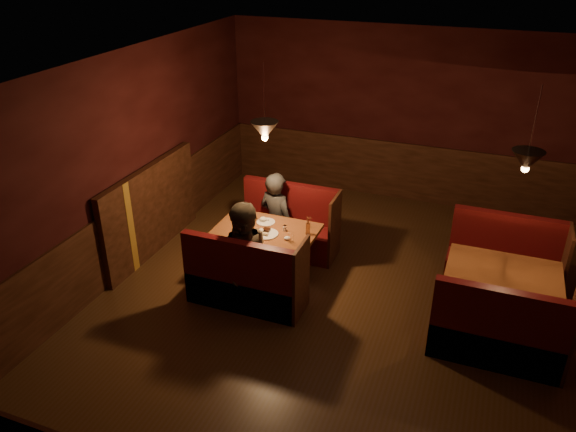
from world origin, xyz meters
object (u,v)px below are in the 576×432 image
at_px(main_table, 268,240).
at_px(second_table, 501,283).
at_px(main_bench_far, 289,230).
at_px(second_bench_near, 498,337).
at_px(second_bench_far, 503,266).
at_px(diner_a, 276,202).
at_px(diner_b, 247,242).
at_px(main_bench_near, 245,284).

bearing_deg(main_table, second_table, 1.23).
xyz_separation_m(main_bench_far, second_bench_near, (2.94, -1.45, 0.00)).
relative_size(second_bench_far, diner_a, 0.89).
bearing_deg(diner_a, second_bench_near, 174.58).
distance_m(second_bench_far, diner_b, 3.33).
bearing_deg(main_bench_near, diner_a, 96.43).
xyz_separation_m(main_bench_near, second_table, (2.91, 0.81, 0.21)).
distance_m(main_bench_near, second_bench_near, 2.94).
height_order(main_bench_near, diner_a, diner_a).
xyz_separation_m(second_table, diner_b, (-2.93, -0.68, 0.31)).
bearing_deg(second_bench_far, second_bench_near, -90.00).
bearing_deg(second_bench_far, diner_a, -177.02).
xyz_separation_m(main_bench_far, second_table, (2.91, -0.69, 0.21)).
xyz_separation_m(second_bench_far, diner_a, (-3.10, -0.16, 0.47)).
relative_size(second_table, second_bench_near, 0.90).
relative_size(second_bench_far, diner_b, 0.83).
height_order(diner_a, diner_b, diner_b).
distance_m(main_table, second_table, 2.93).
height_order(main_bench_near, diner_b, diner_b).
relative_size(second_table, diner_b, 0.75).
xyz_separation_m(main_bench_near, diner_a, (-0.16, 1.41, 0.47)).
bearing_deg(main_bench_far, main_table, -91.13).
xyz_separation_m(main_table, second_table, (2.93, 0.06, -0.02)).
bearing_deg(second_table, diner_a, 169.00).
bearing_deg(main_bench_near, diner_b, 96.87).
distance_m(second_table, diner_a, 3.14).
height_order(second_table, second_bench_far, second_bench_far).
bearing_deg(second_bench_near, main_bench_near, -178.92).
bearing_deg(diner_a, second_bench_far, -158.83).
bearing_deg(main_bench_near, second_bench_far, 28.12).
xyz_separation_m(diner_a, diner_b, (0.14, -1.27, 0.06)).
relative_size(main_table, second_table, 1.04).
xyz_separation_m(second_bench_near, diner_a, (-3.10, 1.35, 0.47)).
height_order(main_bench_near, second_table, main_bench_near).
distance_m(second_bench_near, diner_a, 3.41).
height_order(second_table, diner_b, diner_b).
bearing_deg(second_bench_far, diner_b, -154.10).
bearing_deg(main_bench_far, second_bench_far, 1.35).
height_order(main_table, main_bench_far, main_bench_far).
bearing_deg(second_table, diner_b, -166.96).
xyz_separation_m(main_bench_near, second_bench_far, (2.94, 1.57, 0.00)).
distance_m(main_bench_near, diner_a, 1.49).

